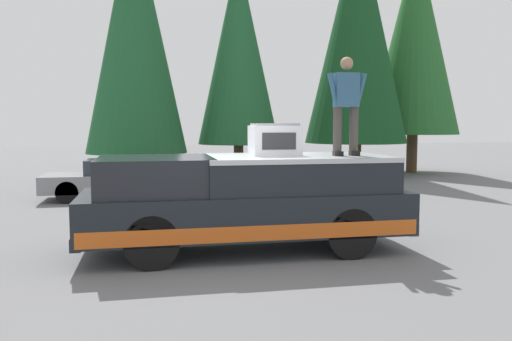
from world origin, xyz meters
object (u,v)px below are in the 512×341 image
object	(u,v)px
parked_car_maroon	(296,175)
pickup_truck	(245,201)
compressor_unit	(275,140)
parked_car_grey	(117,179)
person_on_truck_bed	(346,103)

from	to	relation	value
parked_car_maroon	pickup_truck	bearing A→B (deg)	157.28
compressor_unit	parked_car_grey	world-z (taller)	compressor_unit
pickup_truck	compressor_unit	world-z (taller)	compressor_unit
person_on_truck_bed	parked_car_grey	size ratio (longest dim) A/B	0.41
pickup_truck	person_on_truck_bed	bearing A→B (deg)	-98.34
pickup_truck	parked_car_grey	xyz separation A→B (m)	(6.92, 2.56, -0.29)
person_on_truck_bed	parked_car_maroon	size ratio (longest dim) A/B	0.41
pickup_truck	compressor_unit	bearing A→B (deg)	-80.76
parked_car_maroon	person_on_truck_bed	bearing A→B (deg)	170.62
person_on_truck_bed	parked_car_grey	distance (m)	8.59
pickup_truck	parked_car_grey	size ratio (longest dim) A/B	1.35
pickup_truck	compressor_unit	size ratio (longest dim) A/B	6.60
person_on_truck_bed	pickup_truck	bearing A→B (deg)	81.66
pickup_truck	parked_car_maroon	xyz separation A→B (m)	(6.96, -2.92, -0.29)
compressor_unit	person_on_truck_bed	xyz separation A→B (m)	(-0.34, -1.18, 0.62)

